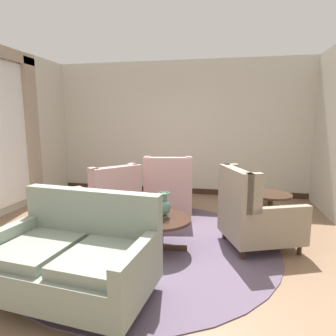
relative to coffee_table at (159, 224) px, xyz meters
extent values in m
plane|color=#896B51|center=(-0.22, -0.14, -0.36)|extent=(9.05, 9.05, 0.00)
cube|color=beige|center=(-0.22, 3.09, 1.13)|extent=(5.89, 0.08, 2.98)
cube|color=#382319|center=(-0.22, 3.03, -0.30)|extent=(5.73, 0.03, 0.12)
cylinder|color=#5B4C60|center=(-0.22, 0.16, -0.35)|extent=(3.55, 3.55, 0.01)
cube|color=tan|center=(-2.97, 1.69, 1.12)|extent=(0.10, 0.32, 2.77)
cylinder|color=#382319|center=(0.00, 0.00, 0.07)|extent=(0.82, 0.82, 0.04)
cylinder|color=#382319|center=(0.00, 0.00, -0.13)|extent=(0.10, 0.10, 0.37)
cube|color=#382319|center=(0.22, 0.03, -0.33)|extent=(0.29, 0.09, 0.07)
cube|color=#382319|center=(-0.13, 0.18, -0.33)|extent=(0.22, 0.26, 0.07)
cube|color=#382319|center=(-0.11, -0.19, -0.33)|extent=(0.19, 0.27, 0.07)
cylinder|color=#4C7A66|center=(0.05, 0.03, 0.10)|extent=(0.09, 0.09, 0.02)
ellipsoid|color=#4C7A66|center=(0.05, 0.03, 0.21)|extent=(0.17, 0.17, 0.21)
cylinder|color=#4C7A66|center=(0.05, 0.03, 0.36)|extent=(0.08, 0.08, 0.09)
torus|color=#4C7A66|center=(0.05, 0.03, 0.41)|extent=(0.15, 0.15, 0.02)
cube|color=gray|center=(-0.58, -1.21, -0.07)|extent=(1.60, 1.08, 0.30)
cube|color=gray|center=(-0.53, -0.82, 0.36)|extent=(1.51, 0.31, 0.55)
cube|color=gray|center=(-0.91, -1.21, 0.13)|extent=(0.68, 0.78, 0.10)
cube|color=gray|center=(-0.25, -1.28, 0.13)|extent=(0.68, 0.78, 0.10)
cube|color=gray|center=(-1.28, -1.18, 0.19)|extent=(0.20, 0.83, 0.22)
cube|color=gray|center=(0.11, -1.33, 0.19)|extent=(0.20, 0.83, 0.22)
cylinder|color=#382319|center=(-1.18, -0.76, -0.29)|extent=(0.06, 0.06, 0.14)
cylinder|color=#382319|center=(0.12, -0.90, -0.29)|extent=(0.06, 0.06, 0.14)
cube|color=gray|center=(1.30, 0.38, -0.07)|extent=(1.15, 1.07, 0.30)
cube|color=gray|center=(0.94, 0.24, 0.40)|extent=(0.42, 0.79, 0.64)
cube|color=gray|center=(1.15, -0.05, 0.48)|extent=(0.22, 0.17, 0.49)
cube|color=gray|center=(0.89, 0.60, 0.48)|extent=(0.22, 0.17, 0.49)
cube|color=gray|center=(1.47, 0.07, 0.19)|extent=(0.80, 0.39, 0.22)
cube|color=gray|center=(1.22, 0.72, 0.19)|extent=(0.80, 0.39, 0.22)
cylinder|color=#382319|center=(1.77, 0.22, -0.29)|extent=(0.06, 0.06, 0.14)
cylinder|color=#382319|center=(1.54, 0.81, -0.29)|extent=(0.06, 0.06, 0.14)
cylinder|color=#382319|center=(1.06, -0.05, -0.29)|extent=(0.06, 0.06, 0.14)
cylinder|color=#382319|center=(0.83, 0.54, -0.29)|extent=(0.06, 0.06, 0.14)
cube|color=tan|center=(-1.00, 0.68, -0.08)|extent=(1.12, 1.12, 0.27)
cube|color=tan|center=(-0.73, 0.46, 0.36)|extent=(0.60, 0.67, 0.61)
cube|color=tan|center=(-0.59, 0.77, 0.43)|extent=(0.22, 0.21, 0.46)
cube|color=tan|center=(-1.02, 0.27, 0.43)|extent=(0.22, 0.21, 0.46)
cube|color=tan|center=(-0.82, 0.97, 0.16)|extent=(0.62, 0.55, 0.23)
cube|color=tan|center=(-1.25, 0.46, 0.16)|extent=(0.62, 0.55, 0.23)
cylinder|color=#382319|center=(-1.06, 1.13, -0.29)|extent=(0.06, 0.06, 0.14)
cylinder|color=#382319|center=(-1.45, 0.67, -0.29)|extent=(0.06, 0.06, 0.14)
cylinder|color=#382319|center=(-0.55, 0.70, -0.29)|extent=(0.06, 0.06, 0.14)
cylinder|color=#382319|center=(-0.94, 0.24, -0.29)|extent=(0.06, 0.06, 0.14)
cube|color=tan|center=(-0.17, 1.46, -0.07)|extent=(0.93, 1.00, 0.30)
cube|color=tan|center=(-0.11, 1.09, 0.41)|extent=(0.81, 0.27, 0.65)
cube|color=tan|center=(0.22, 1.24, 0.48)|extent=(0.13, 0.21, 0.49)
cube|color=tan|center=(-0.46, 1.12, 0.48)|extent=(0.13, 0.21, 0.49)
cube|color=tan|center=(0.16, 1.57, 0.17)|extent=(0.23, 0.78, 0.18)
cube|color=tan|center=(-0.52, 1.45, 0.17)|extent=(0.23, 0.78, 0.18)
cylinder|color=#382319|center=(0.08, 1.87, -0.29)|extent=(0.06, 0.06, 0.14)
cylinder|color=#382319|center=(-0.54, 1.76, -0.29)|extent=(0.06, 0.06, 0.14)
cylinder|color=#382319|center=(0.20, 1.16, -0.29)|extent=(0.06, 0.06, 0.14)
cylinder|color=#382319|center=(-0.42, 1.05, -0.29)|extent=(0.06, 0.06, 0.14)
cylinder|color=#382319|center=(1.42, 0.48, 0.34)|extent=(0.54, 0.54, 0.03)
cylinder|color=#382319|center=(1.42, 0.48, -0.02)|extent=(0.07, 0.07, 0.69)
cylinder|color=#382319|center=(1.42, 0.48, -0.34)|extent=(0.35, 0.35, 0.04)
camera|label=1|loc=(0.80, -3.50, 1.34)|focal=31.16mm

